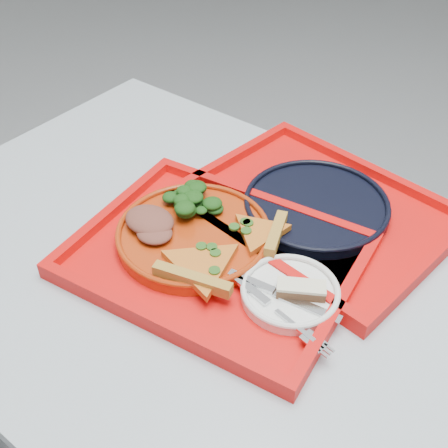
% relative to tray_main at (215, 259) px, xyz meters
% --- Properties ---
extents(table, '(1.60, 0.80, 0.75)m').
position_rel_tray_main_xyz_m(table, '(0.22, -0.00, -0.08)').
color(table, '#99A4AC').
rests_on(table, ground).
extents(tray_main, '(0.49, 0.40, 0.01)m').
position_rel_tray_main_xyz_m(tray_main, '(0.00, 0.00, 0.00)').
color(tray_main, red).
rests_on(tray_main, table).
extents(tray_far, '(0.49, 0.40, 0.01)m').
position_rel_tray_main_xyz_m(tray_far, '(0.07, 0.21, 0.00)').
color(tray_far, red).
rests_on(tray_far, table).
extents(dinner_plate, '(0.26, 0.26, 0.02)m').
position_rel_tray_main_xyz_m(dinner_plate, '(-0.05, 0.01, 0.02)').
color(dinner_plate, '#A42D0A').
rests_on(dinner_plate, tray_main).
extents(side_plate, '(0.15, 0.15, 0.01)m').
position_rel_tray_main_xyz_m(side_plate, '(0.14, 0.00, 0.01)').
color(side_plate, white).
rests_on(side_plate, tray_main).
extents(navy_plate, '(0.26, 0.26, 0.02)m').
position_rel_tray_main_xyz_m(navy_plate, '(0.07, 0.21, 0.01)').
color(navy_plate, black).
rests_on(navy_plate, tray_far).
extents(pizza_slice_a, '(0.16, 0.17, 0.02)m').
position_rel_tray_main_xyz_m(pizza_slice_a, '(0.01, -0.05, 0.03)').
color(pizza_slice_a, orange).
rests_on(pizza_slice_a, dinner_plate).
extents(pizza_slice_b, '(0.14, 0.13, 0.02)m').
position_rel_tray_main_xyz_m(pizza_slice_b, '(0.04, 0.07, 0.03)').
color(pizza_slice_b, orange).
rests_on(pizza_slice_b, dinner_plate).
extents(salad_heap, '(0.09, 0.08, 0.05)m').
position_rel_tray_main_xyz_m(salad_heap, '(-0.10, 0.06, 0.05)').
color(salad_heap, black).
rests_on(salad_heap, dinner_plate).
extents(meat_portion, '(0.09, 0.07, 0.03)m').
position_rel_tray_main_xyz_m(meat_portion, '(-0.12, -0.02, 0.04)').
color(meat_portion, brown).
rests_on(meat_portion, dinner_plate).
extents(dessert_bar, '(0.08, 0.06, 0.02)m').
position_rel_tray_main_xyz_m(dessert_bar, '(0.16, 0.00, 0.03)').
color(dessert_bar, '#532F1B').
rests_on(dessert_bar, side_plate).
extents(knife, '(0.19, 0.04, 0.01)m').
position_rel_tray_main_xyz_m(knife, '(0.14, -0.02, 0.02)').
color(knife, silver).
rests_on(knife, side_plate).
extents(fork, '(0.19, 0.06, 0.01)m').
position_rel_tray_main_xyz_m(fork, '(0.15, -0.05, 0.02)').
color(fork, silver).
rests_on(fork, side_plate).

